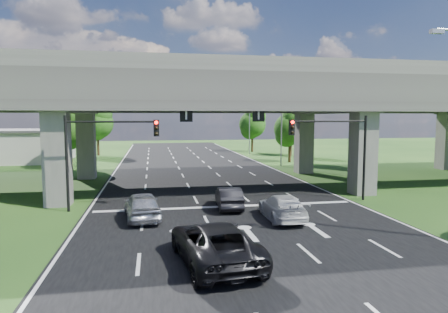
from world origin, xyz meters
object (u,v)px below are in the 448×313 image
object	(u,v)px
streetlight_beyond	(247,117)
car_white	(282,207)
signal_right	(337,142)
car_silver	(142,206)
car_trailing	(215,243)
streetlight_far	(278,117)
car_dark	(229,198)
signal_left	(103,144)

from	to	relation	value
streetlight_beyond	car_white	world-z (taller)	streetlight_beyond
signal_right	car_silver	xyz separation A→B (m)	(-13.22, -2.76, -3.37)
car_trailing	signal_right	bearing A→B (deg)	-141.28
streetlight_far	car_trailing	world-z (taller)	streetlight_far
streetlight_far	car_trailing	size ratio (longest dim) A/B	1.66
streetlight_far	car_dark	bearing A→B (deg)	-115.61
signal_right	signal_left	size ratio (longest dim) A/B	1.00
signal_left	streetlight_beyond	distance (m)	40.30
car_white	car_trailing	xyz separation A→B (m)	(-4.92, -6.25, 0.14)
car_trailing	streetlight_beyond	bearing A→B (deg)	-111.87
signal_left	car_white	size ratio (longest dim) A/B	1.25
car_silver	car_white	distance (m)	8.07
car_dark	car_silver	bearing A→B (deg)	22.58
car_silver	car_trailing	distance (m)	8.22
streetlight_beyond	car_trailing	bearing A→B (deg)	-105.03
car_silver	car_white	world-z (taller)	car_silver
signal_right	car_trailing	distance (m)	14.95
signal_left	streetlight_beyond	xyz separation A→B (m)	(17.92, 36.06, 1.66)
streetlight_far	car_trailing	xyz separation A→B (m)	(-12.48, -30.46, -4.98)
car_silver	car_trailing	size ratio (longest dim) A/B	0.77
signal_right	streetlight_far	distance (m)	20.25
signal_right	car_trailing	bearing A→B (deg)	-134.43
signal_left	streetlight_beyond	bearing A→B (deg)	63.57
car_silver	car_dark	bearing A→B (deg)	-168.51
streetlight_far	streetlight_beyond	bearing A→B (deg)	90.00
car_silver	car_trailing	world-z (taller)	car_trailing
streetlight_far	car_white	bearing A→B (deg)	-107.32
car_trailing	car_dark	bearing A→B (deg)	-111.13
signal_right	streetlight_far	xyz separation A→B (m)	(2.27, 20.06, 1.66)
streetlight_beyond	car_white	xyz separation A→B (m)	(-7.55, -40.22, -5.12)
car_dark	signal_left	bearing A→B (deg)	-2.78
signal_right	streetlight_beyond	size ratio (longest dim) A/B	0.60
streetlight_far	car_trailing	bearing A→B (deg)	-112.27
signal_left	car_dark	distance (m)	8.64
signal_right	streetlight_far	world-z (taller)	streetlight_far
signal_left	car_dark	bearing A→B (deg)	-6.84
car_dark	car_trailing	xyz separation A→B (m)	(-2.41, -9.46, 0.15)
streetlight_far	car_dark	xyz separation A→B (m)	(-10.07, -21.00, -5.13)
car_trailing	car_white	bearing A→B (deg)	-135.09
car_trailing	streetlight_far	bearing A→B (deg)	-119.12
streetlight_far	car_trailing	distance (m)	33.29
signal_right	car_silver	distance (m)	13.92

